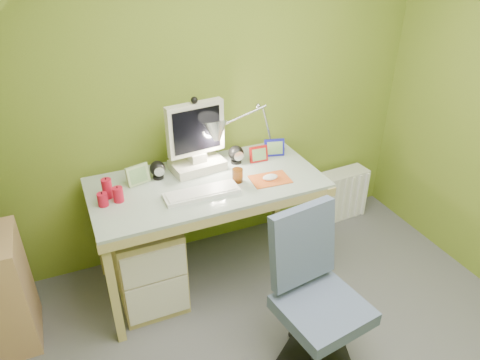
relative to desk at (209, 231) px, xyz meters
name	(u,v)px	position (x,y,z in m)	size (l,w,h in m)	color
wall_back	(205,94)	(0.15, 0.42, 0.81)	(3.20, 0.01, 2.40)	olive
slope_ceiling	(15,90)	(-0.85, -1.18, 1.46)	(1.10, 3.20, 1.10)	white
desk	(209,231)	(0.00, 0.00, 0.00)	(1.46, 0.73, 0.78)	tan
monitor	(196,135)	(0.00, 0.18, 0.64)	(0.36, 0.21, 0.49)	beige
speaker_left	(158,170)	(-0.27, 0.16, 0.45)	(0.10, 0.10, 0.12)	black
speaker_right	(236,154)	(0.27, 0.16, 0.45)	(0.11, 0.11, 0.13)	black
keyboard	(202,193)	(-0.08, -0.14, 0.40)	(0.46, 0.14, 0.02)	white
mousepad	(270,179)	(0.38, -0.14, 0.39)	(0.24, 0.17, 0.01)	#D55921
mouse	(270,177)	(0.38, -0.14, 0.41)	(0.10, 0.06, 0.03)	white
amber_tumbler	(238,175)	(0.18, -0.08, 0.43)	(0.07, 0.07, 0.09)	#8E4514
candle_cluster	(108,192)	(-0.60, 0.01, 0.45)	(0.16, 0.14, 0.12)	#B50F29
photo_frame_red	(259,154)	(0.42, 0.12, 0.45)	(0.13, 0.02, 0.11)	#A81211
photo_frame_blue	(274,147)	(0.56, 0.16, 0.45)	(0.14, 0.02, 0.12)	#151592
photo_frame_green	(138,175)	(-0.40, 0.14, 0.45)	(0.15, 0.02, 0.12)	#9EB97F
desk_lamp	(260,118)	(0.45, 0.18, 0.68)	(0.54, 0.23, 0.58)	#ABAAAF
side_ledge	(3,291)	(-1.27, -0.05, -0.03)	(0.27, 0.42, 0.73)	tan
task_chair	(323,309)	(0.30, -0.94, 0.05)	(0.49, 0.49, 0.88)	#465373
radiator	(341,194)	(1.29, 0.28, -0.18)	(0.42, 0.17, 0.42)	silver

